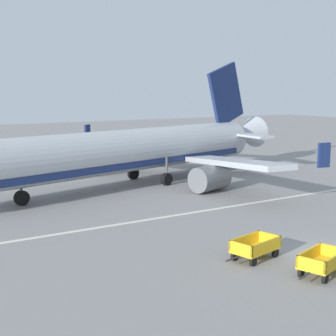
{
  "coord_description": "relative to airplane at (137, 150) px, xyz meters",
  "views": [
    {
      "loc": [
        -20.24,
        -16.12,
        8.31
      ],
      "look_at": [
        -1.12,
        13.8,
        2.8
      ],
      "focal_mm": 53.37,
      "sensor_mm": 36.0,
      "label": 1
    }
  ],
  "objects": [
    {
      "name": "apron_stripe",
      "position": [
        -1.17,
        -11.27,
        -3.05
      ],
      "size": [
        120.0,
        0.36,
        0.01
      ],
      "primitive_type": "cube",
      "color": "silver",
      "rests_on": "ground"
    },
    {
      "name": "airplane",
      "position": [
        0.0,
        0.0,
        0.0
      ],
      "size": [
        37.29,
        30.19,
        11.34
      ],
      "color": "#B2B7BC",
      "rests_on": "ground"
    },
    {
      "name": "baggage_cart_second_in_row",
      "position": [
        -3.77,
        -24.0,
        -2.45
      ],
      "size": [
        3.61,
        2.05,
        1.07
      ],
      "color": "gold",
      "rests_on": "ground"
    },
    {
      "name": "ground_plane",
      "position": [
        -1.17,
        -22.45,
        -3.05
      ],
      "size": [
        220.0,
        220.0,
        0.0
      ],
      "primitive_type": "plane",
      "color": "gray"
    },
    {
      "name": "baggage_cart_third_in_row",
      "position": [
        -4.87,
        -20.74,
        -2.45
      ],
      "size": [
        3.63,
        1.88,
        1.07
      ],
      "color": "gold",
      "rests_on": "ground"
    }
  ]
}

